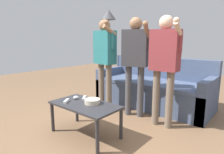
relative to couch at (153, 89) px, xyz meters
The scene contains 11 objects.
ground_plane 1.62m from the couch, 83.49° to the right, with size 12.00×12.00×0.00m, color brown.
couch is the anchor object (origin of this frame).
coffee_table 1.71m from the couch, 93.10° to the right, with size 0.92×0.50×0.43m.
snack_bowl 1.64m from the couch, 91.04° to the right, with size 0.20×0.20×0.06m, color beige.
game_remote_nunchuk 1.69m from the couch, 101.85° to the right, with size 0.06×0.09×0.05m.
floor_lamp 1.82m from the couch, behind, with size 0.34×0.34×1.92m.
player_left 1.19m from the couch, 125.52° to the right, with size 0.47×0.36×1.60m.
player_center 1.00m from the couch, 87.77° to the right, with size 0.51×0.33×1.60m.
player_right 1.19m from the couch, 54.85° to the right, with size 0.47×0.31×1.58m.
game_remote_wand_near 1.59m from the couch, 99.38° to the right, with size 0.13×0.14×0.03m.
game_remote_wand_far 1.85m from the couch, 100.46° to the right, with size 0.11×0.14×0.03m.
Camera 1 is at (1.52, -1.73, 1.24)m, focal length 30.74 mm.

